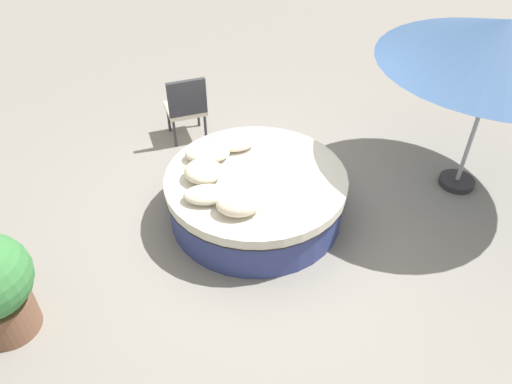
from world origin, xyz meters
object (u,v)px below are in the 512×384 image
throw_pillow_1 (207,153)px  patio_chair (186,105)px  throw_pillow_2 (203,171)px  throw_pillow_4 (239,204)px  throw_pillow_3 (207,195)px  patio_umbrella (504,42)px  throw_pillow_0 (233,142)px  round_bed (256,195)px

throw_pillow_1 → patio_chair: (0.31, -1.31, -0.10)m
throw_pillow_2 → throw_pillow_4: size_ratio=0.90×
throw_pillow_3 → patio_chair: size_ratio=0.51×
throw_pillow_2 → patio_umbrella: size_ratio=0.16×
throw_pillow_0 → patio_umbrella: size_ratio=0.20×
throw_pillow_1 → throw_pillow_2: throw_pillow_2 is taller
throw_pillow_1 → throw_pillow_3: throw_pillow_1 is taller
throw_pillow_0 → throw_pillow_4: 1.15m
throw_pillow_3 → throw_pillow_4: throw_pillow_4 is taller
throw_pillow_2 → throw_pillow_0: bearing=-121.2°
patio_umbrella → throw_pillow_3: bearing=13.9°
throw_pillow_0 → patio_umbrella: patio_umbrella is taller
throw_pillow_1 → throw_pillow_2: 0.37m
round_bed → throw_pillow_2: bearing=0.7°
round_bed → throw_pillow_0: size_ratio=4.03×
throw_pillow_4 → patio_umbrella: patio_umbrella is taller
throw_pillow_0 → throw_pillow_4: throw_pillow_4 is taller
throw_pillow_3 → patio_chair: 2.07m
throw_pillow_1 → patio_umbrella: 3.36m
throw_pillow_3 → patio_chair: patio_chair is taller
patio_chair → throw_pillow_2: bearing=-96.4°
round_bed → throw_pillow_2: 0.70m
throw_pillow_2 → throw_pillow_4: throw_pillow_4 is taller
throw_pillow_4 → throw_pillow_0: bearing=-89.3°
throw_pillow_0 → patio_chair: size_ratio=0.52×
throw_pillow_4 → patio_chair: size_ratio=0.47×
throw_pillow_3 → throw_pillow_1: bearing=-89.7°
round_bed → throw_pillow_0: bearing=-68.1°
throw_pillow_0 → patio_umbrella: 3.08m
throw_pillow_0 → throw_pillow_1: size_ratio=0.99×
round_bed → throw_pillow_4: (0.22, 0.58, 0.39)m
round_bed → patio_chair: (0.84, -1.67, 0.26)m
throw_pillow_0 → throw_pillow_1: 0.37m
round_bed → throw_pillow_0: 0.71m
throw_pillow_0 → round_bed: bearing=111.9°
throw_pillow_0 → throw_pillow_2: bearing=58.8°
throw_pillow_4 → patio_chair: 2.34m
patio_chair → throw_pillow_0: bearing=-76.3°
throw_pillow_1 → throw_pillow_3: bearing=90.3°
throw_pillow_0 → throw_pillow_4: (-0.01, 1.15, 0.03)m
throw_pillow_2 → patio_umbrella: patio_umbrella is taller
throw_pillow_0 → throw_pillow_3: bearing=72.2°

